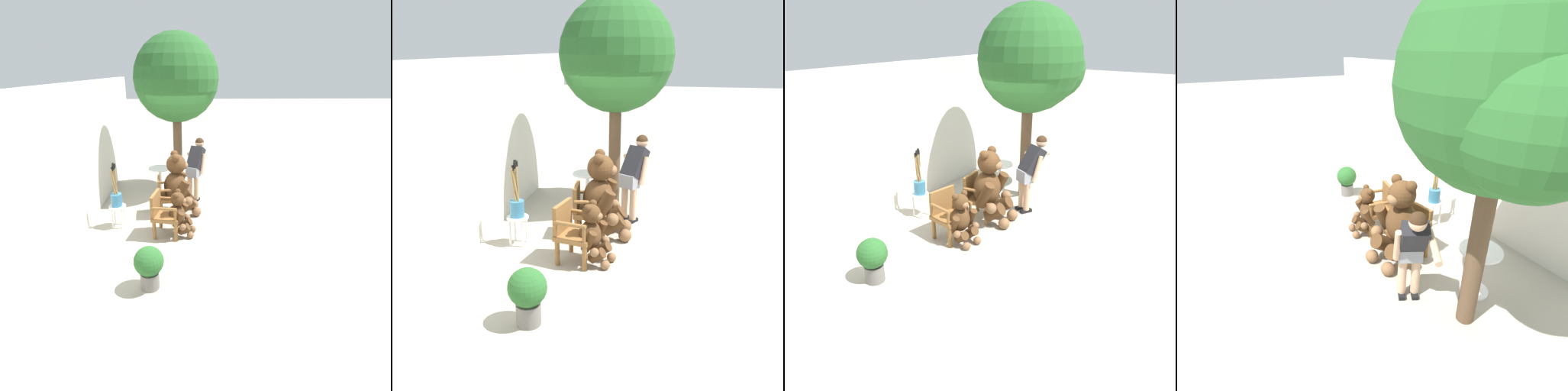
# 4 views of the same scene
# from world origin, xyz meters

# --- Properties ---
(ground_plane) EXTENTS (60.00, 60.00, 0.00)m
(ground_plane) POSITION_xyz_m (0.00, 0.00, 0.00)
(ground_plane) COLOR #A8A091
(back_wall) EXTENTS (10.00, 0.16, 2.80)m
(back_wall) POSITION_xyz_m (0.00, 2.40, 1.40)
(back_wall) COLOR silver
(back_wall) RESTS_ON ground
(wooden_chair_left) EXTENTS (0.65, 0.62, 0.86)m
(wooden_chair_left) POSITION_xyz_m (-0.46, 0.73, 0.46)
(wooden_chair_left) COLOR brown
(wooden_chair_left) RESTS_ON ground
(wooden_chair_right) EXTENTS (0.62, 0.58, 0.86)m
(wooden_chair_right) POSITION_xyz_m (0.46, 0.73, 0.46)
(wooden_chair_right) COLOR brown
(wooden_chair_right) RESTS_ON ground
(teddy_bear_large) EXTENTS (0.86, 0.85, 1.42)m
(teddy_bear_large) POSITION_xyz_m (0.48, 0.48, 0.69)
(teddy_bear_large) COLOR #4C3019
(teddy_bear_large) RESTS_ON ground
(teddy_bear_small) EXTENTS (0.57, 0.56, 0.92)m
(teddy_bear_small) POSITION_xyz_m (-0.48, 0.44, 0.45)
(teddy_bear_small) COLOR #4C3019
(teddy_bear_small) RESTS_ON ground
(person_visitor) EXTENTS (0.88, 0.51, 1.50)m
(person_visitor) POSITION_xyz_m (1.31, 0.08, 0.90)
(person_visitor) COLOR black
(person_visitor) RESTS_ON ground
(white_stool) EXTENTS (0.34, 0.34, 0.46)m
(white_stool) POSITION_xyz_m (-0.11, 1.71, 0.36)
(white_stool) COLOR white
(white_stool) RESTS_ON ground
(brush_bucket) EXTENTS (0.22, 0.22, 0.89)m
(brush_bucket) POSITION_xyz_m (-0.11, 1.71, 0.67)
(brush_bucket) COLOR teal
(brush_bucket) RESTS_ON white_stool
(round_side_table) EXTENTS (0.56, 0.56, 0.72)m
(round_side_table) POSITION_xyz_m (1.63, 0.98, 0.45)
(round_side_table) COLOR white
(round_side_table) RESTS_ON ground
(patio_tree) EXTENTS (2.12, 2.02, 3.84)m
(patio_tree) POSITION_xyz_m (1.99, 0.47, 2.77)
(patio_tree) COLOR brown
(patio_tree) RESTS_ON ground
(potted_plant) EXTENTS (0.44, 0.44, 0.68)m
(potted_plant) POSITION_xyz_m (-2.07, 0.85, 0.40)
(potted_plant) COLOR slate
(potted_plant) RESTS_ON ground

